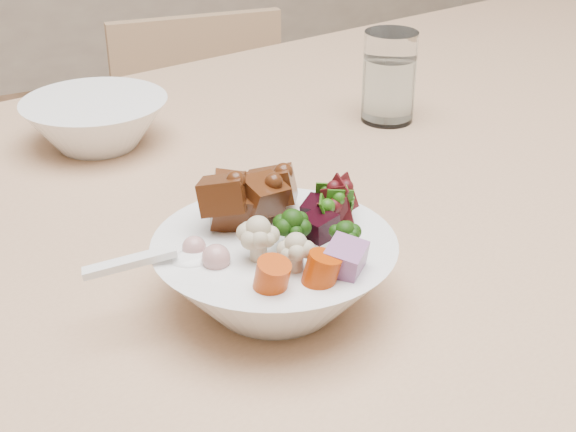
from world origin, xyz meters
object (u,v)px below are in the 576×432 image
at_px(water_glass, 389,81).
at_px(side_bowl, 96,123).
at_px(chair_far, 215,189).
at_px(food_bowl, 276,267).
at_px(dining_table, 479,200).

height_order(water_glass, side_bowl, water_glass).
xyz_separation_m(chair_far, food_bowl, (-0.32, -0.93, 0.41)).
bearing_deg(chair_far, water_glass, -82.70).
relative_size(dining_table, food_bowl, 9.42).
height_order(chair_far, food_bowl, food_bowl).
bearing_deg(food_bowl, water_glass, 44.09).
xyz_separation_m(chair_far, side_bowl, (-0.36, -0.53, 0.40)).
xyz_separation_m(water_glass, side_bowl, (-0.35, 0.09, -0.02)).
xyz_separation_m(dining_table, chair_far, (-0.07, 0.73, -0.29)).
relative_size(chair_far, side_bowl, 4.57).
bearing_deg(water_glass, chair_far, 89.49).
distance_m(dining_table, food_bowl, 0.45).
height_order(food_bowl, side_bowl, food_bowl).
height_order(dining_table, water_glass, water_glass).
distance_m(dining_table, chair_far, 0.79).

